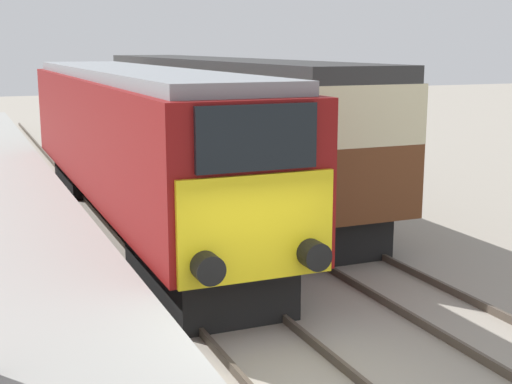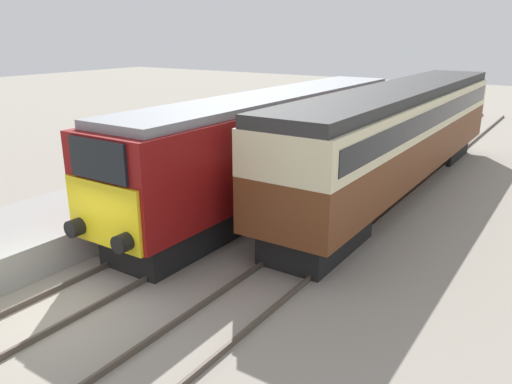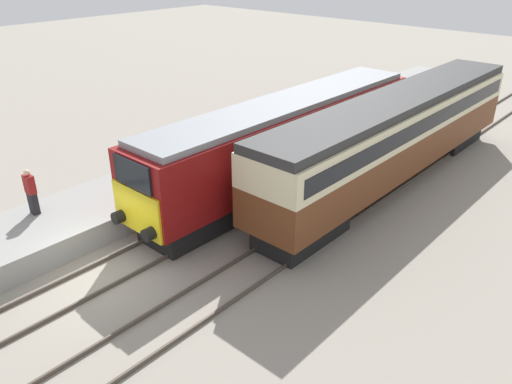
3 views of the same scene
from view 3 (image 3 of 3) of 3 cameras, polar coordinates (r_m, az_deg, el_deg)
The scene contains 7 objects.
ground_plane at distance 17.28m, azimuth -17.36°, elevation -9.36°, with size 120.00×120.00×0.00m, color gray.
platform_left at distance 23.51m, azimuth -5.34°, elevation 2.97°, with size 3.50×50.00×0.93m.
rails_near_track at distance 19.68m, azimuth -5.08°, elevation -3.21°, with size 1.51×60.00×0.14m.
rails_far_track at distance 17.68m, azimuth 2.56°, elevation -6.86°, with size 1.50×60.00×0.14m.
locomotive at distance 21.86m, azimuth 3.55°, elevation 6.15°, with size 2.70×16.30×3.93m.
passenger_carriage at distance 22.86m, azimuth 15.81°, elevation 6.76°, with size 2.75×17.85×4.08m.
person_on_platform at distance 19.64m, azimuth -24.33°, elevation 0.00°, with size 0.44×0.26×1.74m.
Camera 3 is at (12.71, -6.51, 9.73)m, focal length 35.00 mm.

